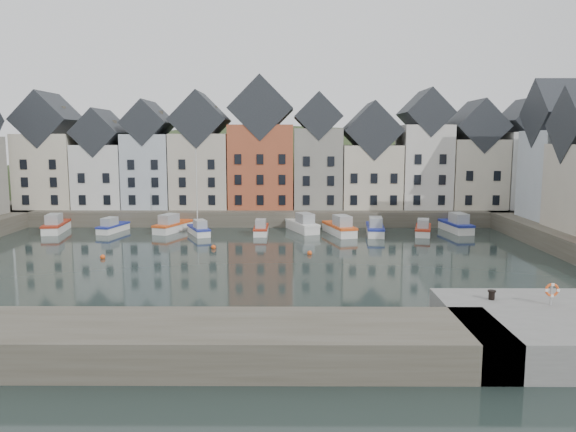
{
  "coord_description": "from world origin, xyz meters",
  "views": [
    {
      "loc": [
        4.14,
        -49.82,
        11.45
      ],
      "look_at": [
        3.84,
        6.0,
        3.74
      ],
      "focal_mm": 35.0,
      "sensor_mm": 36.0,
      "label": 1
    }
  ],
  "objects_px": {
    "boat_d": "(199,229)",
    "life_ring_post": "(552,291)",
    "boat_a": "(56,226)",
    "mooring_bollard": "(492,294)"
  },
  "relations": [
    {
      "from": "boat_d",
      "to": "life_ring_post",
      "type": "distance_m",
      "value": 43.77
    },
    {
      "from": "boat_d",
      "to": "life_ring_post",
      "type": "xyz_separation_m",
      "value": [
        25.95,
        -35.18,
        2.19
      ]
    },
    {
      "from": "boat_a",
      "to": "life_ring_post",
      "type": "xyz_separation_m",
      "value": [
        43.98,
        -37.18,
        2.1
      ]
    },
    {
      "from": "mooring_bollard",
      "to": "life_ring_post",
      "type": "xyz_separation_m",
      "value": [
        3.01,
        -1.12,
        0.55
      ]
    },
    {
      "from": "mooring_bollard",
      "to": "boat_d",
      "type": "bearing_deg",
      "value": 123.96
    },
    {
      "from": "boat_a",
      "to": "mooring_bollard",
      "type": "height_order",
      "value": "mooring_bollard"
    },
    {
      "from": "boat_a",
      "to": "life_ring_post",
      "type": "relative_size",
      "value": 5.28
    },
    {
      "from": "boat_d",
      "to": "life_ring_post",
      "type": "relative_size",
      "value": 7.96
    },
    {
      "from": "boat_d",
      "to": "mooring_bollard",
      "type": "xyz_separation_m",
      "value": [
        22.94,
        -34.06,
        1.64
      ]
    },
    {
      "from": "boat_a",
      "to": "life_ring_post",
      "type": "distance_m",
      "value": 57.63
    }
  ]
}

